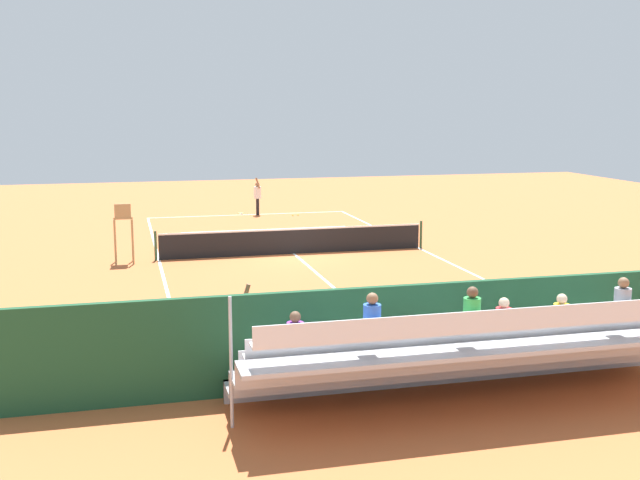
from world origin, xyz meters
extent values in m
plane|color=#BC6033|center=(0.00, 0.00, 0.00)|extent=(60.00, 60.00, 0.00)
cube|color=white|center=(0.00, -11.00, 0.00)|extent=(10.00, 0.10, 0.01)
cube|color=white|center=(0.00, 11.00, 0.00)|extent=(10.00, 0.10, 0.01)
cube|color=white|center=(-5.00, 0.00, 0.00)|extent=(0.10, 22.00, 0.01)
cube|color=white|center=(5.00, 0.00, 0.00)|extent=(0.10, 22.00, 0.01)
cube|color=white|center=(0.00, -6.05, 0.00)|extent=(7.50, 0.10, 0.01)
cube|color=white|center=(0.00, 6.05, 0.00)|extent=(7.50, 0.10, 0.01)
cube|color=white|center=(0.00, 0.00, 0.00)|extent=(0.10, 12.10, 0.01)
cube|color=white|center=(0.00, -11.00, 0.00)|extent=(0.10, 0.30, 0.01)
cube|color=black|center=(0.00, 0.00, 0.46)|extent=(10.00, 0.02, 0.91)
cube|color=white|center=(0.00, 0.00, 0.94)|extent=(10.00, 0.04, 0.06)
cylinder|color=#2D5133|center=(-5.10, 0.00, 0.54)|extent=(0.10, 0.10, 1.07)
cylinder|color=#2D5133|center=(5.10, 0.00, 0.54)|extent=(0.10, 0.10, 1.07)
cube|color=#1E4C2D|center=(0.00, 14.00, 1.00)|extent=(18.00, 0.16, 2.00)
cube|color=#B2B2B7|center=(0.00, 14.35, 0.23)|extent=(9.00, 0.10, 0.45)
cube|color=#B2B2B7|center=(0.00, 14.70, 0.41)|extent=(9.00, 0.80, 0.08)
cube|color=#B2B2B7|center=(0.00, 14.32, 0.23)|extent=(9.00, 0.04, 0.45)
cube|color=silver|center=(0.00, 14.80, 0.83)|extent=(8.60, 0.36, 0.04)
cube|color=silver|center=(0.00, 14.98, 1.03)|extent=(8.60, 0.03, 0.36)
cube|color=#B2B2B7|center=(0.00, 15.50, 0.86)|extent=(9.00, 0.80, 0.08)
cube|color=#B2B2B7|center=(0.00, 15.12, 0.68)|extent=(9.00, 0.04, 0.45)
cube|color=silver|center=(0.00, 15.60, 1.28)|extent=(8.60, 0.36, 0.04)
cube|color=silver|center=(0.00, 15.78, 1.48)|extent=(8.60, 0.03, 0.36)
cube|color=#B2B2B7|center=(0.00, 16.30, 1.31)|extent=(9.00, 0.80, 0.08)
cube|color=#B2B2B7|center=(0.00, 15.92, 1.12)|extent=(9.00, 0.04, 0.45)
cube|color=silver|center=(0.00, 16.40, 1.73)|extent=(8.60, 0.36, 0.04)
cube|color=silver|center=(0.00, 16.58, 1.93)|extent=(8.60, 0.03, 0.36)
cylinder|color=#B2B2B7|center=(4.50, 15.50, 1.18)|extent=(0.06, 0.06, 2.35)
cube|color=#2D2D33|center=(0.44, 16.23, 1.77)|extent=(0.32, 0.40, 0.12)
cylinder|color=green|center=(0.44, 16.35, 2.06)|extent=(0.30, 0.30, 0.45)
sphere|color=brown|center=(0.44, 16.35, 2.38)|extent=(0.20, 0.20, 0.20)
cube|color=#2D2D33|center=(3.38, 15.43, 1.32)|extent=(0.32, 0.40, 0.12)
cylinder|color=purple|center=(3.38, 15.55, 1.60)|extent=(0.30, 0.30, 0.45)
sphere|color=brown|center=(3.38, 15.55, 1.93)|extent=(0.20, 0.20, 0.20)
cube|color=#2D2D33|center=(-0.59, 15.43, 1.32)|extent=(0.32, 0.40, 0.12)
cylinder|color=red|center=(-0.59, 15.55, 1.60)|extent=(0.30, 0.30, 0.45)
sphere|color=beige|center=(-0.59, 15.55, 1.93)|extent=(0.20, 0.20, 0.20)
cube|color=#2D2D33|center=(-1.79, 15.43, 1.32)|extent=(0.32, 0.40, 0.12)
cylinder|color=yellow|center=(-1.79, 15.55, 1.60)|extent=(0.30, 0.30, 0.45)
sphere|color=beige|center=(-1.79, 15.55, 1.93)|extent=(0.20, 0.20, 0.20)
cube|color=#2D2D33|center=(-2.52, 16.23, 1.77)|extent=(0.32, 0.40, 0.12)
cylinder|color=#9399A3|center=(-2.52, 16.35, 2.06)|extent=(0.30, 0.30, 0.45)
sphere|color=#8C6647|center=(-2.52, 16.35, 2.38)|extent=(0.20, 0.20, 0.20)
cube|color=#2D2D33|center=(2.89, 14.63, 0.87)|extent=(0.32, 0.40, 0.12)
cylinder|color=blue|center=(2.89, 14.75, 1.16)|extent=(0.30, 0.30, 0.45)
sphere|color=brown|center=(2.89, 14.75, 1.48)|extent=(0.20, 0.20, 0.20)
cube|color=#2D2D33|center=(2.24, 16.23, 1.77)|extent=(0.32, 0.40, 0.12)
cylinder|color=blue|center=(2.24, 16.35, 2.06)|extent=(0.30, 0.30, 0.45)
sphere|color=#8C6647|center=(2.24, 16.35, 2.38)|extent=(0.20, 0.20, 0.20)
cube|color=#2D2D33|center=(1.05, 14.63, 0.87)|extent=(0.32, 0.40, 0.12)
cylinder|color=red|center=(1.05, 14.75, 1.16)|extent=(0.30, 0.30, 0.45)
sphere|color=#8C6647|center=(1.05, 14.75, 1.48)|extent=(0.20, 0.20, 0.20)
cube|color=#2D2D33|center=(-1.29, 14.63, 0.87)|extent=(0.32, 0.40, 0.12)
cylinder|color=white|center=(-1.29, 14.75, 1.16)|extent=(0.30, 0.30, 0.45)
sphere|color=beige|center=(-1.29, 14.75, 1.48)|extent=(0.20, 0.20, 0.20)
cylinder|color=#A88456|center=(5.90, -0.09, 0.80)|extent=(0.07, 0.07, 1.60)
cylinder|color=#A88456|center=(6.50, -0.09, 0.80)|extent=(0.07, 0.07, 1.60)
cylinder|color=#A88456|center=(5.90, 0.51, 0.80)|extent=(0.07, 0.07, 1.60)
cylinder|color=#A88456|center=(6.50, 0.51, 0.80)|extent=(0.07, 0.07, 1.60)
cube|color=#A88456|center=(6.20, 0.21, 1.63)|extent=(0.56, 0.56, 0.06)
cube|color=#A88456|center=(6.20, 0.45, 1.90)|extent=(0.56, 0.06, 0.48)
cube|color=#A88456|center=(5.94, 0.21, 1.78)|extent=(0.04, 0.48, 0.04)
cube|color=#A88456|center=(6.46, 0.21, 1.78)|extent=(0.04, 0.48, 0.04)
cube|color=#33383D|center=(-1.98, 13.20, 0.45)|extent=(1.80, 0.40, 0.05)
cylinder|color=#33383D|center=(-2.73, 13.20, 0.23)|extent=(0.06, 0.06, 0.45)
cylinder|color=#33383D|center=(-1.23, 13.20, 0.23)|extent=(0.06, 0.06, 0.45)
cube|color=#33383D|center=(-1.98, 13.38, 0.75)|extent=(1.80, 0.04, 0.36)
cube|color=#334C8C|center=(-0.35, 13.40, 0.18)|extent=(0.90, 0.36, 0.36)
cylinder|color=black|center=(-0.49, -10.89, 0.42)|extent=(0.14, 0.14, 0.85)
cylinder|color=black|center=(-0.47, -10.67, 0.42)|extent=(0.14, 0.14, 0.85)
cylinder|color=white|center=(-0.48, -10.78, 1.15)|extent=(0.38, 0.38, 0.60)
sphere|color=#8C6647|center=(-0.48, -10.78, 1.56)|extent=(0.22, 0.22, 0.22)
cylinder|color=#8C6647|center=(-0.46, -10.56, 1.65)|extent=(0.25, 0.11, 0.55)
cylinder|color=#8C6647|center=(-0.49, -11.00, 1.18)|extent=(0.10, 0.10, 0.50)
cylinder|color=black|center=(0.27, -11.25, 0.01)|extent=(0.04, 0.28, 0.03)
torus|color=#D8CC4C|center=(0.28, -11.52, 0.01)|extent=(0.31, 0.31, 0.02)
cylinder|color=white|center=(0.28, -11.52, 0.01)|extent=(0.25, 0.25, 0.00)
sphere|color=#CCDB33|center=(-2.43, -10.07, 0.03)|extent=(0.07, 0.07, 0.07)
sphere|color=#CCDB33|center=(-2.14, -9.97, 0.03)|extent=(0.07, 0.07, 0.07)
cylinder|color=#232328|center=(3.88, 13.11, 0.42)|extent=(0.14, 0.14, 0.85)
cylinder|color=#232328|center=(3.84, 12.90, 0.42)|extent=(0.14, 0.14, 0.85)
cylinder|color=orange|center=(3.86, 13.00, 1.15)|extent=(0.41, 0.41, 0.60)
sphere|color=#8C6647|center=(3.86, 13.00, 1.56)|extent=(0.22, 0.22, 0.22)
cylinder|color=#8C6647|center=(3.83, 12.79, 1.65)|extent=(0.26, 0.13, 0.55)
cylinder|color=#8C6647|center=(3.89, 13.22, 1.18)|extent=(0.10, 0.10, 0.50)
camera|label=1|loc=(6.20, 28.38, 5.55)|focal=44.03mm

